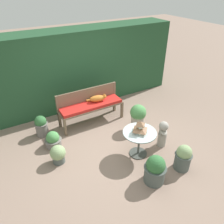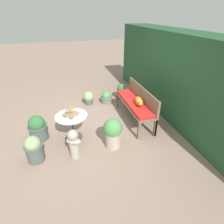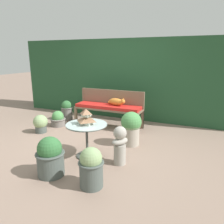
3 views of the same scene
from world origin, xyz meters
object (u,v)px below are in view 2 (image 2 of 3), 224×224
potted_plant_table_far (38,128)px  garden_bench (134,104)px  garden_bust (74,143)px  potted_plant_bench_left (89,98)px  patio_table (72,121)px  potted_plant_table_near (34,149)px  potted_plant_path_edge (113,132)px  pagoda_birdhouse (71,111)px  cat (139,101)px  potted_plant_bench_right (121,91)px  potted_plant_hedge_corner (106,98)px

potted_plant_table_far → garden_bench: bearing=93.8°
garden_bust → potted_plant_bench_left: bearing=100.7°
patio_table → garden_bench: bearing=101.8°
potted_plant_table_near → garden_bust: bearing=81.3°
potted_plant_bench_left → potted_plant_table_far: bearing=-44.6°
patio_table → potted_plant_path_edge: (0.54, 0.80, -0.10)m
pagoda_birdhouse → potted_plant_table_near: 1.04m
cat → potted_plant_path_edge: bearing=-40.0°
pagoda_birdhouse → potted_plant_table_far: (-0.18, -0.77, -0.42)m
pagoda_birdhouse → potted_plant_path_edge: bearing=55.7°
patio_table → potted_plant_table_near: bearing=-56.6°
garden_bench → potted_plant_table_near: bearing=-70.5°
cat → garden_bust: bearing=-53.5°
patio_table → potted_plant_bench_right: 2.42m
garden_bust → potted_plant_table_far: bearing=159.1°
potted_plant_hedge_corner → garden_bust: bearing=-29.5°
patio_table → potted_plant_path_edge: bearing=55.7°
cat → pagoda_birdhouse: size_ratio=1.81×
potted_plant_table_near → cat: bearing=104.9°
cat → pagoda_birdhouse: (0.14, -1.68, 0.06)m
pagoda_birdhouse → cat: bearing=94.7°
potted_plant_bench_right → potted_plant_path_edge: bearing=-23.4°
garden_bench → garden_bust: garden_bust is taller
potted_plant_table_near → garden_bench: bearing=109.5°
garden_bench → potted_plant_table_near: potted_plant_table_near is taller
potted_plant_table_far → potted_plant_path_edge: size_ratio=0.89×
potted_plant_bench_right → potted_plant_table_far: size_ratio=0.89×
patio_table → potted_plant_table_far: size_ratio=1.19×
cat → patio_table: 1.70m
patio_table → potted_plant_bench_right: (-1.65, 1.75, -0.20)m
patio_table → potted_plant_hedge_corner: patio_table is taller
potted_plant_table_near → potted_plant_hedge_corner: size_ratio=1.47×
potted_plant_table_near → potted_plant_table_far: 0.70m
garden_bust → potted_plant_bench_right: bearing=79.4°
garden_bust → potted_plant_bench_left: (-2.24, 0.67, -0.13)m
potted_plant_table_near → potted_plant_table_far: size_ratio=0.95×
potted_plant_bench_right → garden_bust: bearing=-37.9°
potted_plant_hedge_corner → garden_bench: bearing=20.3°
potted_plant_table_far → potted_plant_path_edge: 1.73m
garden_bust → potted_plant_table_far: size_ratio=1.08×
garden_bust → potted_plant_table_far: garden_bust is taller
pagoda_birdhouse → potted_plant_table_near: size_ratio=0.49×
garden_bench → potted_plant_table_near: (0.86, -2.43, -0.20)m
potted_plant_table_far → potted_plant_bench_left: (-1.42, 1.40, -0.08)m
potted_plant_bench_right → potted_plant_hedge_corner: size_ratio=1.38×
potted_plant_table_far → potted_plant_hedge_corner: size_ratio=1.55×
cat → potted_plant_bench_left: (-1.47, -1.04, -0.44)m
potted_plant_table_far → potted_plant_bench_left: 2.00m
potted_plant_table_far → patio_table: bearing=76.5°
potted_plant_bench_right → potted_plant_bench_left: bearing=-87.6°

